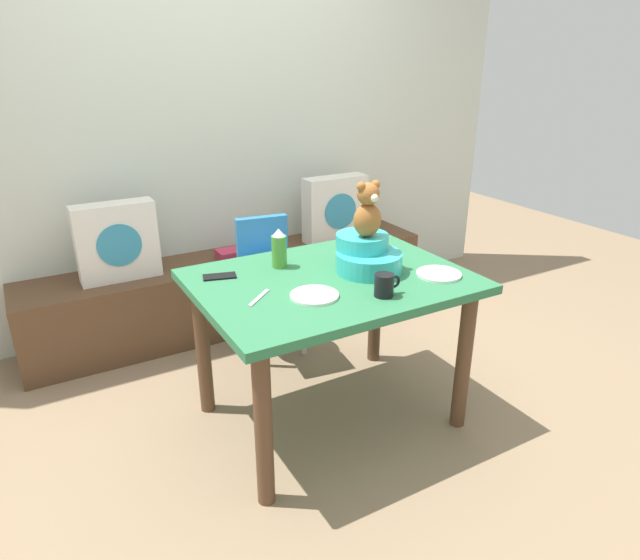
{
  "coord_description": "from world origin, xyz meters",
  "views": [
    {
      "loc": [
        -1.16,
        -1.95,
        1.66
      ],
      "look_at": [
        0.0,
        0.1,
        0.69
      ],
      "focal_mm": 31.04,
      "sensor_mm": 36.0,
      "label": 1
    }
  ],
  "objects_px": {
    "pillow_floral_right": "(335,209)",
    "infant_seat_teal": "(367,255)",
    "book_stack": "(233,253)",
    "dinner_plate_far": "(439,274)",
    "teddy_bear": "(368,211)",
    "cell_phone": "(220,276)",
    "dining_table": "(331,300)",
    "pillow_floral_left": "(117,242)",
    "highchair": "(269,268)",
    "dinner_plate_near": "(314,295)",
    "ketchup_bottle": "(279,249)",
    "coffee_mug": "(385,285)"
  },
  "relations": [
    {
      "from": "pillow_floral_right",
      "to": "dinner_plate_far",
      "type": "xyz_separation_m",
      "value": [
        -0.3,
        -1.39,
        0.07
      ]
    },
    {
      "from": "pillow_floral_left",
      "to": "infant_seat_teal",
      "type": "xyz_separation_m",
      "value": [
        0.88,
        -1.18,
        0.13
      ]
    },
    {
      "from": "book_stack",
      "to": "highchair",
      "type": "distance_m",
      "value": 0.44
    },
    {
      "from": "dinner_plate_far",
      "to": "cell_phone",
      "type": "xyz_separation_m",
      "value": [
        -0.86,
        0.46,
        -0.0
      ]
    },
    {
      "from": "book_stack",
      "to": "ketchup_bottle",
      "type": "distance_m",
      "value": 1.03
    },
    {
      "from": "book_stack",
      "to": "teddy_bear",
      "type": "bearing_deg",
      "value": -80.71
    },
    {
      "from": "pillow_floral_left",
      "to": "dinner_plate_near",
      "type": "height_order",
      "value": "pillow_floral_left"
    },
    {
      "from": "dining_table",
      "to": "pillow_floral_left",
      "type": "bearing_deg",
      "value": 120.85
    },
    {
      "from": "pillow_floral_right",
      "to": "infant_seat_teal",
      "type": "relative_size",
      "value": 1.33
    },
    {
      "from": "pillow_floral_left",
      "to": "dinner_plate_near",
      "type": "bearing_deg",
      "value": -68.1
    },
    {
      "from": "highchair",
      "to": "cell_phone",
      "type": "bearing_deg",
      "value": -132.33
    },
    {
      "from": "dining_table",
      "to": "cell_phone",
      "type": "distance_m",
      "value": 0.51
    },
    {
      "from": "coffee_mug",
      "to": "dinner_plate_near",
      "type": "relative_size",
      "value": 0.6
    },
    {
      "from": "pillow_floral_left",
      "to": "dinner_plate_far",
      "type": "xyz_separation_m",
      "value": [
        1.13,
        -1.39,
        0.07
      ]
    },
    {
      "from": "dining_table",
      "to": "book_stack",
      "type": "bearing_deg",
      "value": 90.59
    },
    {
      "from": "dining_table",
      "to": "highchair",
      "type": "bearing_deg",
      "value": 87.1
    },
    {
      "from": "book_stack",
      "to": "infant_seat_teal",
      "type": "xyz_separation_m",
      "value": [
        0.2,
        -1.2,
        0.33
      ]
    },
    {
      "from": "pillow_floral_right",
      "to": "cell_phone",
      "type": "distance_m",
      "value": 1.49
    },
    {
      "from": "book_stack",
      "to": "cell_phone",
      "type": "height_order",
      "value": "cell_phone"
    },
    {
      "from": "pillow_floral_left",
      "to": "teddy_bear",
      "type": "xyz_separation_m",
      "value": [
        0.88,
        -1.18,
        0.34
      ]
    },
    {
      "from": "ketchup_bottle",
      "to": "dinner_plate_far",
      "type": "xyz_separation_m",
      "value": [
        0.57,
        -0.45,
        -0.08
      ]
    },
    {
      "from": "highchair",
      "to": "teddy_bear",
      "type": "distance_m",
      "value": 0.92
    },
    {
      "from": "dining_table",
      "to": "dinner_plate_far",
      "type": "xyz_separation_m",
      "value": [
        0.43,
        -0.22,
        0.12
      ]
    },
    {
      "from": "teddy_bear",
      "to": "dinner_plate_near",
      "type": "bearing_deg",
      "value": -157.57
    },
    {
      "from": "pillow_floral_right",
      "to": "infant_seat_teal",
      "type": "height_order",
      "value": "same"
    },
    {
      "from": "pillow_floral_right",
      "to": "dinner_plate_far",
      "type": "height_order",
      "value": "pillow_floral_right"
    },
    {
      "from": "pillow_floral_left",
      "to": "coffee_mug",
      "type": "bearing_deg",
      "value": -61.65
    },
    {
      "from": "ketchup_bottle",
      "to": "pillow_floral_left",
      "type": "bearing_deg",
      "value": 120.53
    },
    {
      "from": "dining_table",
      "to": "dinner_plate_near",
      "type": "relative_size",
      "value": 5.93
    },
    {
      "from": "dining_table",
      "to": "dinner_plate_far",
      "type": "distance_m",
      "value": 0.5
    },
    {
      "from": "pillow_floral_right",
      "to": "coffee_mug",
      "type": "bearing_deg",
      "value": -113.79
    },
    {
      "from": "book_stack",
      "to": "ketchup_bottle",
      "type": "height_order",
      "value": "ketchup_bottle"
    },
    {
      "from": "highchair",
      "to": "infant_seat_teal",
      "type": "relative_size",
      "value": 2.39
    },
    {
      "from": "book_stack",
      "to": "teddy_bear",
      "type": "relative_size",
      "value": 0.8
    },
    {
      "from": "coffee_mug",
      "to": "dinner_plate_far",
      "type": "distance_m",
      "value": 0.35
    },
    {
      "from": "ketchup_bottle",
      "to": "coffee_mug",
      "type": "xyz_separation_m",
      "value": [
        0.23,
        -0.51,
        -0.04
      ]
    },
    {
      "from": "infant_seat_teal",
      "to": "dinner_plate_near",
      "type": "bearing_deg",
      "value": -157.5
    },
    {
      "from": "dinner_plate_far",
      "to": "ketchup_bottle",
      "type": "bearing_deg",
      "value": 141.98
    },
    {
      "from": "highchair",
      "to": "dinner_plate_near",
      "type": "bearing_deg",
      "value": -102.84
    },
    {
      "from": "pillow_floral_right",
      "to": "cell_phone",
      "type": "bearing_deg",
      "value": -141.19
    },
    {
      "from": "dining_table",
      "to": "dinner_plate_near",
      "type": "distance_m",
      "value": 0.25
    },
    {
      "from": "infant_seat_teal",
      "to": "coffee_mug",
      "type": "xyz_separation_m",
      "value": [
        -0.1,
        -0.28,
        -0.02
      ]
    },
    {
      "from": "teddy_bear",
      "to": "cell_phone",
      "type": "relative_size",
      "value": 1.74
    },
    {
      "from": "infant_seat_teal",
      "to": "coffee_mug",
      "type": "height_order",
      "value": "infant_seat_teal"
    },
    {
      "from": "pillow_floral_right",
      "to": "dinner_plate_far",
      "type": "relative_size",
      "value": 2.2
    },
    {
      "from": "pillow_floral_right",
      "to": "infant_seat_teal",
      "type": "bearing_deg",
      "value": -114.73
    },
    {
      "from": "infant_seat_teal",
      "to": "dinner_plate_far",
      "type": "height_order",
      "value": "infant_seat_teal"
    },
    {
      "from": "dinner_plate_near",
      "to": "dinner_plate_far",
      "type": "relative_size",
      "value": 1.0
    },
    {
      "from": "book_stack",
      "to": "dining_table",
      "type": "distance_m",
      "value": 1.2
    },
    {
      "from": "book_stack",
      "to": "infant_seat_teal",
      "type": "bearing_deg",
      "value": -80.71
    }
  ]
}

